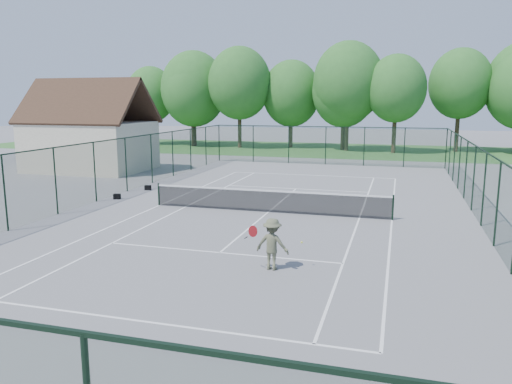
{
  "coord_description": "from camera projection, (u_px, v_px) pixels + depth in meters",
  "views": [
    {
      "loc": [
        5.63,
        -21.56,
        5.05
      ],
      "look_at": [
        0.0,
        -2.0,
        1.3
      ],
      "focal_mm": 35.0,
      "sensor_mm": 36.0,
      "label": 1
    }
  ],
  "objects": [
    {
      "name": "utility_building",
      "position": [
        90.0,
        127.0,
        36.06
      ],
      "size": [
        8.6,
        6.27,
        6.63
      ],
      "color": "beige",
      "rests_on": "ground"
    },
    {
      "name": "grass_far",
      "position": [
        342.0,
        150.0,
        51.17
      ],
      "size": [
        80.0,
        16.0,
        0.01
      ],
      "primitive_type": "cube",
      "color": "#3A7231",
      "rests_on": "ground"
    },
    {
      "name": "tree_line_far",
      "position": [
        344.0,
        91.0,
        50.09
      ],
      "size": [
        39.4,
        6.4,
        9.7
      ],
      "color": "#402F21",
      "rests_on": "ground"
    },
    {
      "name": "sports_bag_b",
      "position": [
        148.0,
        188.0,
        28.45
      ],
      "size": [
        0.38,
        0.26,
        0.27
      ],
      "primitive_type": "cube",
      "rotation": [
        0.0,
        0.0,
        0.15
      ],
      "color": "black",
      "rests_on": "ground"
    },
    {
      "name": "tennis_player",
      "position": [
        272.0,
        244.0,
        15.01
      ],
      "size": [
        1.73,
        0.92,
        1.58
      ],
      "color": "#595D42",
      "rests_on": "ground"
    },
    {
      "name": "ground",
      "position": [
        268.0,
        212.0,
        22.82
      ],
      "size": [
        140.0,
        140.0,
        0.0
      ],
      "primitive_type": "plane",
      "color": "gray",
      "rests_on": "ground"
    },
    {
      "name": "sports_bag_a",
      "position": [
        117.0,
        196.0,
        25.86
      ],
      "size": [
        0.36,
        0.23,
        0.27
      ],
      "primitive_type": "cube",
      "rotation": [
        0.0,
        0.0,
        0.08
      ],
      "color": "black",
      "rests_on": "ground"
    },
    {
      "name": "fence_enclosure",
      "position": [
        268.0,
        179.0,
        22.54
      ],
      "size": [
        18.05,
        36.05,
        3.02
      ],
      "color": "#1C3D27",
      "rests_on": "ground"
    },
    {
      "name": "tennis_net",
      "position": [
        268.0,
        200.0,
        22.72
      ],
      "size": [
        11.08,
        0.08,
        1.1
      ],
      "color": "black",
      "rests_on": "ground"
    },
    {
      "name": "court_lines",
      "position": [
        268.0,
        212.0,
        22.82
      ],
      "size": [
        11.05,
        23.85,
        0.01
      ],
      "color": "white",
      "rests_on": "ground"
    }
  ]
}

